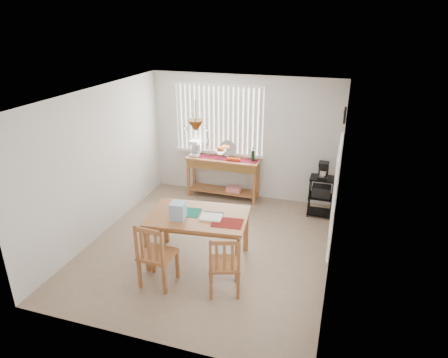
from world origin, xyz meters
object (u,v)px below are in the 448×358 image
(wire_cart, at_px, (321,193))
(dining_table, at_px, (198,220))
(sideboard, at_px, (223,168))
(chair_left, at_px, (156,255))
(cart_items, at_px, (323,170))
(chair_right, at_px, (224,265))

(wire_cart, distance_m, dining_table, 2.80)
(sideboard, distance_m, chair_left, 3.22)
(sideboard, relative_size, cart_items, 4.78)
(sideboard, relative_size, dining_table, 0.96)
(cart_items, distance_m, chair_left, 3.66)
(cart_items, relative_size, dining_table, 0.20)
(chair_left, distance_m, chair_right, 1.00)
(dining_table, bearing_deg, chair_right, -46.36)
(chair_left, bearing_deg, cart_items, 55.32)
(sideboard, xyz_separation_m, chair_right, (1.00, -3.10, -0.20))
(chair_right, bearing_deg, chair_left, -173.21)
(chair_left, bearing_deg, sideboard, 90.16)
(sideboard, bearing_deg, chair_right, -72.13)
(dining_table, relative_size, chair_right, 1.71)
(chair_left, bearing_deg, dining_table, 65.39)
(wire_cart, relative_size, dining_table, 0.49)
(chair_left, height_order, chair_right, chair_left)
(dining_table, height_order, chair_right, chair_right)
(cart_items, bearing_deg, chair_right, -110.59)
(dining_table, bearing_deg, wire_cart, 52.13)
(sideboard, xyz_separation_m, chair_left, (0.01, -3.21, -0.16))
(wire_cart, relative_size, chair_right, 0.84)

